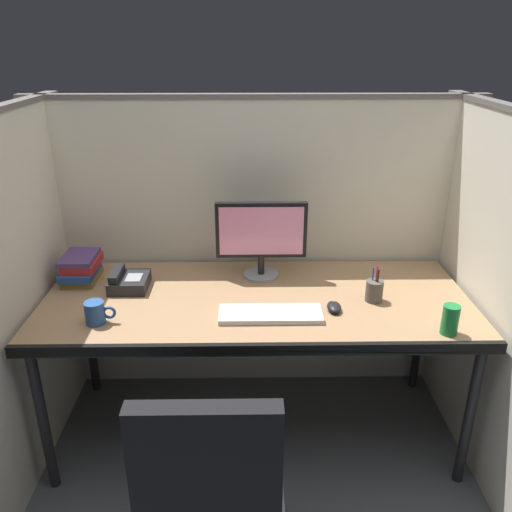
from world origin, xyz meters
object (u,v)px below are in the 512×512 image
at_px(monitor_center, 261,235).
at_px(desk, 256,308).
at_px(desk_phone, 128,281).
at_px(computer_mouse, 334,307).
at_px(pen_cup, 374,291).
at_px(coffee_mug, 96,313).
at_px(soda_can, 450,320).
at_px(book_stack, 81,268).
at_px(keyboard_main, 271,314).

bearing_deg(monitor_center, desk, -96.59).
xyz_separation_m(monitor_center, desk_phone, (-0.62, -0.12, -0.18)).
bearing_deg(computer_mouse, pen_cup, 25.11).
bearing_deg(coffee_mug, desk, 17.28).
distance_m(computer_mouse, soda_can, 0.46).
relative_size(desk, computer_mouse, 19.79).
distance_m(coffee_mug, desk_phone, 0.33).
bearing_deg(book_stack, pen_cup, -9.76).
height_order(desk, desk_phone, desk_phone).
height_order(monitor_center, computer_mouse, monitor_center).
distance_m(computer_mouse, pen_cup, 0.21).
bearing_deg(soda_can, keyboard_main, 168.24).
bearing_deg(keyboard_main, soda_can, -11.76).
distance_m(computer_mouse, coffee_mug, 0.99).
xyz_separation_m(monitor_center, coffee_mug, (-0.68, -0.44, -0.17)).
relative_size(computer_mouse, desk_phone, 0.51).
bearing_deg(soda_can, pen_cup, 129.74).
height_order(monitor_center, book_stack, monitor_center).
xyz_separation_m(desk, keyboard_main, (0.06, -0.16, 0.06)).
bearing_deg(coffee_mug, book_stack, 113.42).
relative_size(computer_mouse, soda_can, 0.79).
bearing_deg(computer_mouse, soda_can, -24.36).
bearing_deg(coffee_mug, desk_phone, 79.08).
relative_size(coffee_mug, book_stack, 0.55).
bearing_deg(desk, book_stack, 166.11).
xyz_separation_m(keyboard_main, coffee_mug, (-0.71, -0.04, 0.04)).
xyz_separation_m(computer_mouse, pen_cup, (0.19, 0.09, 0.03)).
xyz_separation_m(desk, book_stack, (-0.83, 0.21, 0.11)).
xyz_separation_m(desk, coffee_mug, (-0.65, -0.20, 0.10)).
xyz_separation_m(desk, computer_mouse, (0.33, -0.12, 0.07)).
height_order(keyboard_main, computer_mouse, computer_mouse).
bearing_deg(soda_can, coffee_mug, 175.82).
bearing_deg(desk_phone, coffee_mug, -100.92).
xyz_separation_m(monitor_center, computer_mouse, (0.30, -0.35, -0.20)).
relative_size(monitor_center, keyboard_main, 1.00).
distance_m(coffee_mug, pen_cup, 1.19).
height_order(monitor_center, pen_cup, monitor_center).
bearing_deg(desk_phone, monitor_center, 10.93).
height_order(desk, soda_can, soda_can).
distance_m(desk, desk_phone, 0.61).
bearing_deg(computer_mouse, coffee_mug, -174.88).
bearing_deg(monitor_center, soda_can, -36.87).
bearing_deg(pen_cup, book_stack, 170.24).
distance_m(pen_cup, soda_can, 0.36).
xyz_separation_m(coffee_mug, desk_phone, (0.06, 0.32, -0.01)).
bearing_deg(keyboard_main, computer_mouse, 9.65).
bearing_deg(pen_cup, keyboard_main, -163.70).
distance_m(monitor_center, computer_mouse, 0.50).
xyz_separation_m(desk, soda_can, (0.75, -0.31, 0.11)).
distance_m(keyboard_main, soda_can, 0.71).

